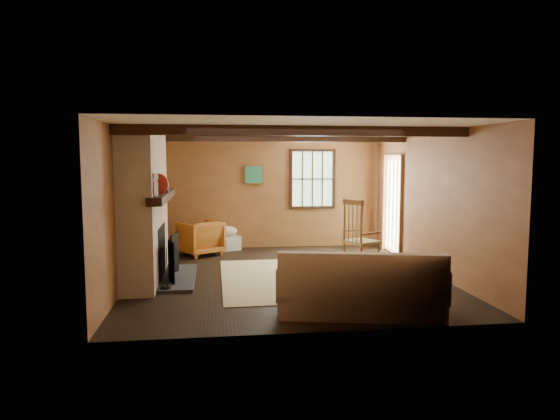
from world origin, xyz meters
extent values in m
plane|color=black|center=(0.00, 0.00, 0.00)|extent=(5.50, 5.50, 0.00)
cube|color=#A06039|center=(0.00, 2.75, 1.20)|extent=(5.00, 0.02, 2.40)
cube|color=#A06039|center=(0.00, -2.75, 1.20)|extent=(5.00, 0.02, 2.40)
cube|color=#A06039|center=(-2.50, 0.00, 1.20)|extent=(0.02, 5.50, 2.40)
cube|color=#A06039|center=(2.50, 0.00, 1.20)|extent=(0.02, 5.50, 2.40)
cube|color=white|center=(0.00, 0.00, 2.40)|extent=(5.00, 5.50, 0.02)
cube|color=black|center=(0.00, -1.20, 2.33)|extent=(5.00, 0.12, 0.14)
cube|color=black|center=(0.00, 1.20, 2.33)|extent=(5.00, 0.12, 0.14)
cube|color=black|center=(1.00, 2.72, 1.50)|extent=(1.02, 0.06, 1.32)
cube|color=#A3C698|center=(1.00, 2.75, 1.50)|extent=(0.90, 0.01, 1.20)
cube|color=black|center=(1.00, 2.73, 1.50)|extent=(0.90, 0.03, 0.02)
cube|color=brown|center=(2.47, 1.70, 1.00)|extent=(0.06, 1.00, 2.06)
cube|color=#A3C698|center=(2.50, 1.70, 1.00)|extent=(0.01, 0.80, 1.85)
cube|color=brown|center=(-0.30, 2.72, 1.60)|extent=(0.42, 0.03, 0.42)
cube|color=teal|center=(-0.30, 2.71, 1.60)|extent=(0.36, 0.01, 0.36)
cube|color=brown|center=(-2.25, 0.00, 1.20)|extent=(0.50, 2.20, 2.40)
cube|color=black|center=(-2.18, 0.00, 0.45)|extent=(0.38, 1.00, 0.85)
cube|color=#38383D|center=(-1.75, 0.00, 0.03)|extent=(0.55, 1.80, 0.05)
cube|color=black|center=(-1.97, 0.00, 1.35)|extent=(0.22, 2.30, 0.12)
cube|color=black|center=(-1.82, -0.40, 0.37)|extent=(0.12, 0.31, 0.65)
cube|color=black|center=(-1.82, -0.07, 0.37)|extent=(0.03, 0.32, 0.65)
cube|color=black|center=(-1.82, 0.26, 0.37)|extent=(0.11, 0.32, 0.65)
cylinder|color=black|center=(-1.88, -0.78, 0.06)|extent=(0.15, 0.15, 0.02)
cylinder|color=black|center=(-1.91, -0.81, 0.35)|extent=(0.01, 0.01, 0.61)
cylinder|color=black|center=(-1.88, -0.78, 0.35)|extent=(0.01, 0.01, 0.61)
cylinder|color=black|center=(-1.85, -0.75, 0.35)|extent=(0.01, 0.01, 0.61)
cylinder|color=white|center=(-1.98, -0.91, 1.52)|extent=(0.10, 0.10, 0.22)
sphere|color=white|center=(-1.98, -0.91, 1.69)|extent=(0.12, 0.12, 0.12)
cylinder|color=#A82113|center=(-1.98, -0.42, 1.57)|extent=(0.31, 0.12, 0.31)
cube|color=black|center=(-1.98, 0.11, 1.47)|extent=(0.22, 0.16, 0.11)
cylinder|color=black|center=(-1.98, 0.41, 1.46)|extent=(0.09, 0.09, 0.11)
cylinder|color=black|center=(-1.98, 0.59, 1.45)|extent=(0.06, 0.06, 0.07)
cube|color=beige|center=(0.20, -0.20, 0.00)|extent=(2.50, 3.00, 0.01)
cube|color=tan|center=(1.43, 0.38, 0.48)|extent=(0.67, 0.68, 0.05)
cube|color=brown|center=(1.24, 0.28, 1.19)|extent=(0.27, 0.46, 0.09)
cylinder|color=brown|center=(1.71, 0.28, 0.24)|extent=(0.04, 0.04, 0.47)
cylinder|color=brown|center=(1.52, 0.66, 0.24)|extent=(0.04, 0.04, 0.47)
cylinder|color=brown|center=(1.33, 0.09, 0.24)|extent=(0.04, 0.04, 0.47)
cylinder|color=brown|center=(1.14, 0.47, 0.24)|extent=(0.04, 0.04, 0.47)
cylinder|color=brown|center=(1.33, 0.09, 0.85)|extent=(0.04, 0.04, 0.80)
cylinder|color=brown|center=(1.14, 0.47, 0.85)|extent=(0.04, 0.04, 0.80)
cylinder|color=brown|center=(1.29, 0.18, 0.83)|extent=(0.02, 0.02, 0.66)
cylinder|color=brown|center=(1.24, 0.28, 0.83)|extent=(0.02, 0.02, 0.66)
cylinder|color=brown|center=(1.19, 0.37, 0.83)|extent=(0.02, 0.02, 0.66)
cube|color=brown|center=(1.53, 0.17, 0.66)|extent=(0.42, 0.24, 0.03)
cube|color=brown|center=(1.32, 0.58, 0.66)|extent=(0.42, 0.24, 0.03)
cube|color=brown|center=(1.52, 0.19, 0.02)|extent=(0.82, 0.45, 0.03)
cube|color=brown|center=(1.33, 0.56, 0.02)|extent=(0.82, 0.45, 0.03)
cube|color=beige|center=(0.66, -2.08, 0.22)|extent=(2.16, 1.31, 0.44)
cube|color=beige|center=(0.58, -2.45, 0.55)|extent=(2.00, 0.57, 0.55)
cube|color=beige|center=(-0.27, -1.88, 0.42)|extent=(0.33, 0.92, 0.40)
cube|color=beige|center=(1.60, -2.28, 0.42)|extent=(0.33, 0.92, 0.40)
ellipsoid|color=beige|center=(1.18, -2.09, 0.55)|extent=(0.38, 0.20, 0.36)
cylinder|color=brown|center=(-2.06, 2.60, 0.06)|extent=(0.40, 0.12, 0.12)
cylinder|color=brown|center=(-1.94, 2.60, 0.06)|extent=(0.40, 0.12, 0.12)
cylinder|color=brown|center=(-1.81, 2.60, 0.06)|extent=(0.40, 0.12, 0.12)
cylinder|color=brown|center=(-2.06, 2.60, 0.18)|extent=(0.40, 0.12, 0.12)
cylinder|color=brown|center=(-1.94, 2.60, 0.18)|extent=(0.40, 0.12, 0.12)
cylinder|color=brown|center=(-1.81, 2.60, 0.18)|extent=(0.40, 0.12, 0.12)
cube|color=silver|center=(-0.89, 2.52, 0.15)|extent=(0.60, 0.53, 0.30)
ellipsoid|color=beige|center=(-0.89, 2.52, 0.41)|extent=(0.46, 0.38, 0.21)
imported|color=#BF6026|center=(-1.45, 2.01, 0.35)|extent=(1.04, 1.05, 0.70)
camera|label=1|loc=(-1.14, -8.09, 1.94)|focal=32.00mm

